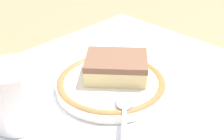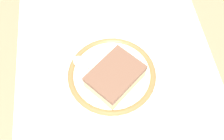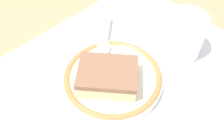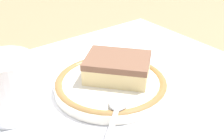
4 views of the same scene
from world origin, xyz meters
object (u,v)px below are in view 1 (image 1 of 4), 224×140
at_px(spoon, 124,109).
at_px(cup, 16,99).
at_px(napkin, 31,68).
at_px(cake_slice, 116,67).
at_px(plate, 112,83).

bearing_deg(spoon, cup, -45.98).
xyz_separation_m(spoon, napkin, (0.01, -0.22, -0.02)).
bearing_deg(cake_slice, cup, -11.64).
xyz_separation_m(plate, cake_slice, (-0.01, -0.00, 0.02)).
relative_size(cup, napkin, 0.87).
distance_m(cake_slice, cup, 0.17).
bearing_deg(spoon, cake_slice, -129.35).
bearing_deg(plate, spoon, 56.48).
height_order(cup, napkin, cup).
height_order(spoon, cup, cup).
relative_size(cake_slice, cup, 1.43).
distance_m(plate, cup, 0.16).
height_order(plate, cup, cup).
bearing_deg(spoon, napkin, -86.53).
bearing_deg(cake_slice, spoon, 50.65).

